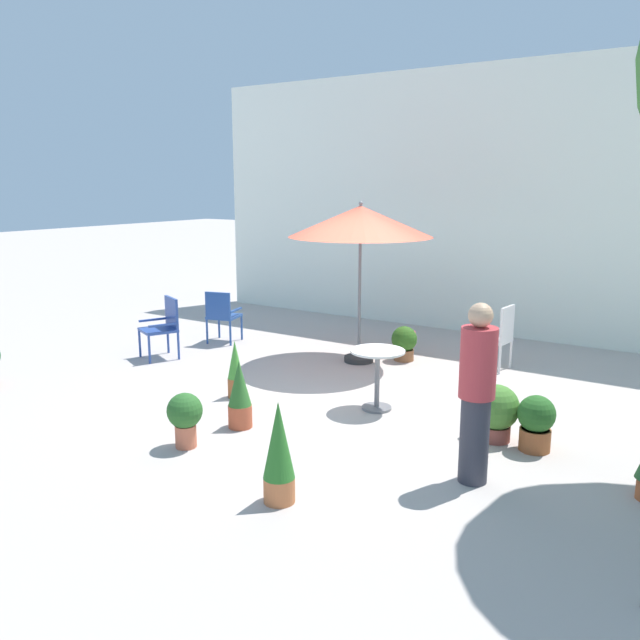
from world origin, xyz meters
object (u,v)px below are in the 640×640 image
Objects in this scene: potted_plant_1 at (536,422)px; standing_person at (477,392)px; patio_chair_0 at (222,313)px; potted_plant_0 at (235,370)px; potted_plant_6 at (279,452)px; patio_chair_2 at (499,334)px; potted_plant_7 at (404,342)px; patio_umbrella_0 at (360,222)px; patio_chair_1 at (164,324)px; cafe_table_0 at (377,369)px; potted_plant_8 at (240,395)px; potted_plant_2 at (496,410)px; potted_plant_4 at (185,415)px.

potted_plant_1 is 1.17m from standing_person.
patio_chair_0 is at bearing 153.41° from standing_person.
potted_plant_0 is 2.81m from potted_plant_6.
patio_chair_2 is 2.92m from potted_plant_1.
standing_person is (2.31, -3.35, 0.56)m from potted_plant_7.
patio_umbrella_0 reaches higher than patio_chair_2.
patio_chair_1 is 0.57× the size of standing_person.
potted_plant_8 is at bearing -126.36° from cafe_table_0.
patio_chair_2 is at bearing 107.68° from potted_plant_2.
patio_umbrella_0 reaches higher than patio_chair_1.
cafe_table_0 is at bearing 19.07° from potted_plant_0.
patio_chair_2 reaches higher than potted_plant_6.
patio_umbrella_0 is 3.14× the size of potted_plant_8.
patio_umbrella_0 is 1.45× the size of standing_person.
potted_plant_6 is (-1.50, -2.27, 0.14)m from potted_plant_1.
patio_chair_1 is 1.55× the size of potted_plant_2.
cafe_table_0 is at bearing 173.60° from potted_plant_2.
patio_chair_1 is 4.99m from patio_chair_2.
cafe_table_0 is 0.96× the size of potted_plant_8.
patio_chair_2 is at bearing 66.48° from potted_plant_8.
potted_plant_1 is 3.49m from potted_plant_7.
patio_chair_2 is at bearing 12.16° from potted_plant_7.
standing_person is (2.61, 0.12, 0.47)m from potted_plant_8.
potted_plant_7 is at bearing 38.48° from patio_umbrella_0.
potted_plant_4 is at bearing -40.35° from patio_chair_1.
patio_umbrella_0 reaches higher than patio_chair_0.
standing_person is at bearing -26.59° from patio_chair_0.
patio_umbrella_0 is at bearing 148.58° from potted_plant_1.
standing_person reaches higher than potted_plant_2.
patio_chair_2 is (4.38, 0.96, 0.01)m from patio_chair_0.
patio_umbrella_0 is 2.70× the size of patio_chair_0.
patio_chair_2 is 1.57× the size of potted_plant_2.
patio_chair_0 is 3.92m from potted_plant_8.
patio_chair_2 is 1.65× the size of potted_plant_4.
potted_plant_8 is at bearing -29.42° from patio_chair_1.
patio_chair_1 is 1.27× the size of potted_plant_0.
patio_chair_0 is 1.47× the size of potted_plant_2.
patio_chair_1 is 3.67m from potted_plant_7.
potted_plant_8 reaches higher than potted_plant_1.
potted_plant_6 is 1.80m from standing_person.
potted_plant_1 is 0.42m from potted_plant_2.
patio_umbrella_0 is at bearing -141.52° from potted_plant_7.
potted_plant_2 reaches higher than potted_plant_7.
patio_chair_0 is 2.90m from potted_plant_0.
patio_chair_2 reaches higher than potted_plant_0.
patio_chair_2 is 4.10m from potted_plant_8.
patio_chair_2 reaches higher than patio_chair_1.
potted_plant_6 reaches higher than potted_plant_7.
potted_plant_7 is at bearing 69.79° from potted_plant_0.
cafe_table_0 reaches higher than potted_plant_4.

